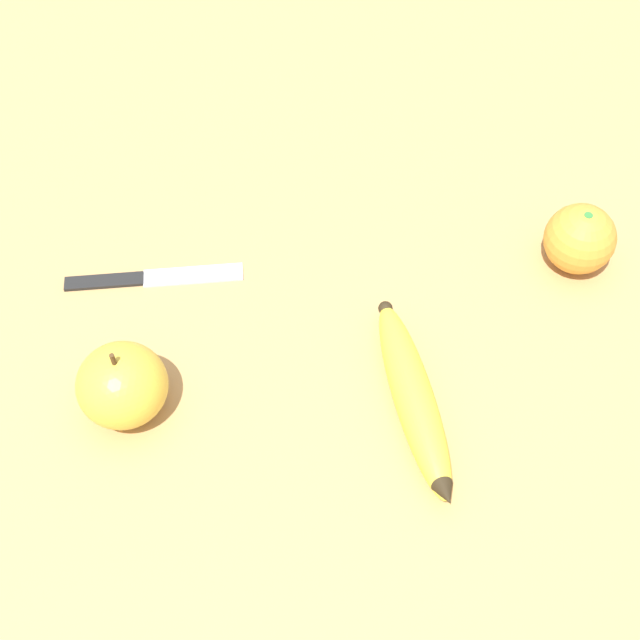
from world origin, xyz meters
TOP-DOWN VIEW (x-y plane):
  - ground_plane at (0.00, 0.00)m, footprint 3.00×3.00m
  - banana at (0.13, -0.01)m, footprint 0.17×0.18m
  - orange at (0.20, 0.23)m, footprint 0.07×0.07m
  - apple at (-0.10, -0.14)m, footprint 0.08×0.08m
  - paring_knife at (-0.18, -0.01)m, footprint 0.16×0.12m

SIDE VIEW (x-z plane):
  - ground_plane at x=0.00m, z-range 0.00..0.00m
  - paring_knife at x=-0.18m, z-range 0.00..0.01m
  - banana at x=0.13m, z-range 0.00..0.04m
  - orange at x=0.20m, z-range 0.00..0.07m
  - apple at x=-0.10m, z-range -0.01..0.08m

